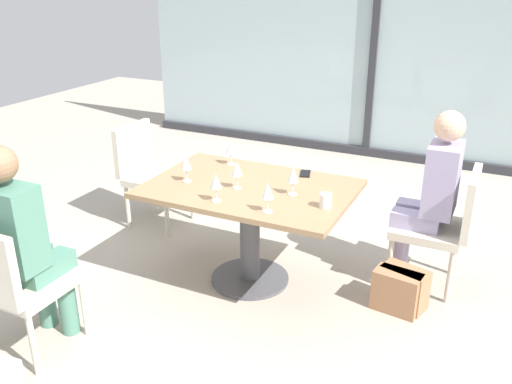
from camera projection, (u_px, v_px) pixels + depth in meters
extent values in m
plane|color=#A89E8E|center=(250.00, 279.00, 3.95)|extent=(12.00, 12.00, 0.00)
cube|color=#A2B7BC|center=(375.00, 40.00, 6.11)|extent=(5.82, 0.03, 2.70)
cube|color=#2D2D33|center=(375.00, 40.00, 6.08)|extent=(0.08, 0.06, 2.70)
cube|color=#2D2D33|center=(366.00, 151.00, 6.58)|extent=(5.82, 0.10, 0.10)
cube|color=#997551|center=(250.00, 189.00, 3.68)|extent=(1.38, 0.93, 0.04)
cylinder|color=#4C4C51|center=(250.00, 237.00, 3.82)|extent=(0.14, 0.14, 0.69)
cylinder|color=#4C4C51|center=(250.00, 278.00, 3.95)|extent=(0.56, 0.56, 0.02)
cube|color=beige|center=(428.00, 229.00, 3.77)|extent=(0.46, 0.46, 0.06)
cube|color=beige|center=(471.00, 203.00, 3.58)|extent=(0.05, 0.46, 0.42)
cylinder|color=beige|center=(401.00, 240.00, 4.11)|extent=(0.04, 0.04, 0.39)
cylinder|color=beige|center=(389.00, 264.00, 3.77)|extent=(0.04, 0.04, 0.39)
cylinder|color=beige|center=(457.00, 251.00, 3.95)|extent=(0.04, 0.04, 0.39)
cylinder|color=beige|center=(450.00, 277.00, 3.61)|extent=(0.04, 0.04, 0.39)
cube|color=beige|center=(28.00, 283.00, 3.12)|extent=(0.46, 0.46, 0.06)
cylinder|color=beige|center=(84.00, 307.00, 3.29)|extent=(0.04, 0.04, 0.39)
cylinder|color=beige|center=(36.00, 291.00, 3.45)|extent=(0.04, 0.04, 0.39)
cylinder|color=beige|center=(33.00, 345.00, 2.96)|extent=(0.04, 0.04, 0.39)
cube|color=beige|center=(159.00, 179.00, 4.67)|extent=(0.46, 0.46, 0.06)
cube|color=beige|center=(133.00, 148.00, 4.68)|extent=(0.05, 0.46, 0.42)
cylinder|color=beige|center=(167.00, 216.00, 4.51)|extent=(0.04, 0.04, 0.39)
cylinder|color=beige|center=(192.00, 199.00, 4.84)|extent=(0.04, 0.04, 0.39)
cylinder|color=beige|center=(128.00, 207.00, 4.67)|extent=(0.04, 0.04, 0.39)
cylinder|color=beige|center=(155.00, 191.00, 5.00)|extent=(0.04, 0.04, 0.39)
cylinder|color=#9E93B7|center=(402.00, 243.00, 3.99)|extent=(0.11, 0.11, 0.45)
cube|color=#9E93B7|center=(420.00, 211.00, 3.85)|extent=(0.32, 0.13, 0.11)
cylinder|color=#9E93B7|center=(397.00, 254.00, 3.84)|extent=(0.11, 0.11, 0.45)
cube|color=#9E93B7|center=(415.00, 220.00, 3.70)|extent=(0.32, 0.13, 0.11)
cube|color=#9E93B7|center=(442.00, 179.00, 3.61)|extent=(0.20, 0.34, 0.48)
sphere|color=#D8AD8C|center=(450.00, 126.00, 3.47)|extent=(0.20, 0.20, 0.20)
cylinder|color=#4C7F6B|center=(67.00, 300.00, 3.30)|extent=(0.11, 0.11, 0.45)
cube|color=#4C7F6B|center=(48.00, 267.00, 3.12)|extent=(0.13, 0.32, 0.11)
cylinder|color=#4C7F6B|center=(45.00, 293.00, 3.38)|extent=(0.11, 0.11, 0.45)
cube|color=#4C7F6B|center=(25.00, 261.00, 3.19)|extent=(0.13, 0.32, 0.11)
cube|color=#4C7F6B|center=(10.00, 227.00, 2.93)|extent=(0.34, 0.20, 0.48)
cylinder|color=silver|center=(268.00, 211.00, 3.29)|extent=(0.06, 0.06, 0.00)
cylinder|color=silver|center=(268.00, 205.00, 3.27)|extent=(0.01, 0.01, 0.08)
cone|color=silver|center=(268.00, 191.00, 3.23)|extent=(0.07, 0.07, 0.09)
cylinder|color=silver|center=(231.00, 164.00, 4.08)|extent=(0.06, 0.06, 0.00)
cylinder|color=silver|center=(231.00, 158.00, 4.07)|extent=(0.01, 0.01, 0.08)
cone|color=silver|center=(231.00, 147.00, 4.03)|extent=(0.07, 0.07, 0.09)
cylinder|color=silver|center=(237.00, 188.00, 3.64)|extent=(0.06, 0.06, 0.00)
cylinder|color=silver|center=(237.00, 181.00, 3.62)|extent=(0.01, 0.01, 0.08)
cone|color=silver|center=(237.00, 169.00, 3.59)|extent=(0.07, 0.07, 0.09)
cylinder|color=silver|center=(187.00, 181.00, 3.76)|extent=(0.06, 0.06, 0.00)
cylinder|color=silver|center=(187.00, 175.00, 3.74)|extent=(0.01, 0.01, 0.08)
cone|color=silver|center=(186.00, 163.00, 3.71)|extent=(0.07, 0.07, 0.09)
cylinder|color=silver|center=(216.00, 201.00, 3.44)|extent=(0.06, 0.06, 0.00)
cylinder|color=silver|center=(216.00, 194.00, 3.42)|extent=(0.01, 0.01, 0.08)
cone|color=silver|center=(216.00, 181.00, 3.39)|extent=(0.07, 0.07, 0.09)
cylinder|color=silver|center=(293.00, 194.00, 3.54)|extent=(0.06, 0.06, 0.00)
cylinder|color=silver|center=(293.00, 188.00, 3.52)|extent=(0.01, 0.01, 0.08)
cone|color=silver|center=(293.00, 175.00, 3.49)|extent=(0.07, 0.07, 0.09)
cylinder|color=white|center=(326.00, 201.00, 3.33)|extent=(0.08, 0.08, 0.09)
cube|color=black|center=(305.00, 174.00, 3.89)|extent=(0.11, 0.16, 0.01)
cube|color=#A3704C|center=(397.00, 291.00, 3.55)|extent=(0.32, 0.20, 0.28)
cube|color=#A3704C|center=(404.00, 287.00, 3.59)|extent=(0.33, 0.24, 0.28)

